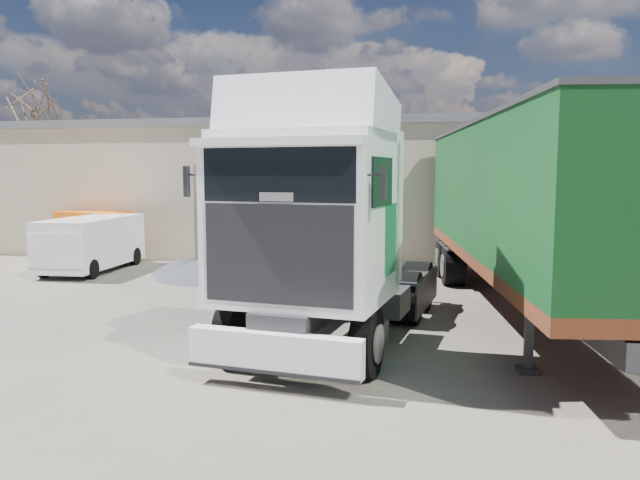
% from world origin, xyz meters
% --- Properties ---
extents(ground, '(120.00, 120.00, 0.00)m').
position_xyz_m(ground, '(0.00, 0.00, 0.00)').
color(ground, '#2A2722').
rests_on(ground, ground).
extents(warehouse, '(30.60, 12.60, 5.42)m').
position_xyz_m(warehouse, '(-6.00, 16.00, 2.66)').
color(warehouse, '#B5A68B').
rests_on(warehouse, ground).
extents(bare_tree, '(4.00, 4.00, 9.60)m').
position_xyz_m(bare_tree, '(-18.00, 20.00, 7.92)').
color(bare_tree, '#382B21').
rests_on(bare_tree, ground).
extents(tractor_unit, '(3.62, 7.63, 4.91)m').
position_xyz_m(tractor_unit, '(3.04, -0.56, 2.07)').
color(tractor_unit, black).
rests_on(tractor_unit, ground).
extents(box_trailer, '(4.67, 13.75, 4.48)m').
position_xyz_m(box_trailer, '(7.07, 3.27, 2.73)').
color(box_trailer, '#2D2D30').
rests_on(box_trailer, ground).
extents(panel_van, '(2.04, 4.50, 1.80)m').
position_xyz_m(panel_van, '(-6.50, 6.81, 0.93)').
color(panel_van, black).
rests_on(panel_van, ground).
extents(orange_skip, '(3.34, 2.63, 1.83)m').
position_xyz_m(orange_skip, '(-8.09, 9.80, 0.80)').
color(orange_skip, '#2D2D30').
rests_on(orange_skip, ground).
extents(gravel_heap, '(5.29, 4.67, 0.89)m').
position_xyz_m(gravel_heap, '(-1.78, 6.61, 0.41)').
color(gravel_heap, black).
rests_on(gravel_heap, ground).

